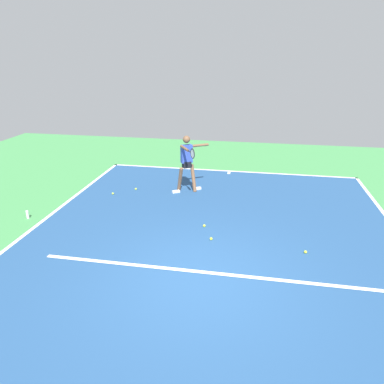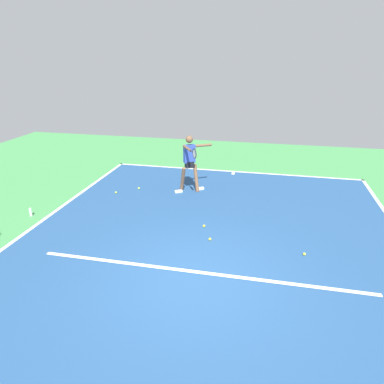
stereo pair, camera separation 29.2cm
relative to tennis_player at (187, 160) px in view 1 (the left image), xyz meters
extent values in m
plane|color=#428E4C|center=(-1.15, 4.58, -1.04)|extent=(23.37, 23.37, 0.00)
cube|color=navy|center=(-1.15, 4.58, -1.04)|extent=(9.08, 13.92, 0.00)
cube|color=white|center=(-1.15, -2.33, -1.03)|extent=(9.08, 0.10, 0.01)
cube|color=white|center=(-1.15, 4.32, -1.03)|extent=(6.81, 0.10, 0.01)
cube|color=white|center=(-1.15, -2.13, -1.03)|extent=(0.10, 0.30, 0.01)
cylinder|color=brown|center=(-0.17, -0.15, -0.62)|extent=(0.30, 0.38, 0.87)
cube|color=white|center=(-0.29, -0.22, -1.00)|extent=(0.26, 0.21, 0.07)
cylinder|color=brown|center=(0.22, 0.09, -0.62)|extent=(0.30, 0.38, 0.87)
cube|color=white|center=(0.33, 0.17, -1.00)|extent=(0.26, 0.21, 0.07)
cube|color=black|center=(0.02, -0.03, -0.15)|extent=(0.32, 0.30, 0.20)
cube|color=#334CB2|center=(0.02, -0.03, 0.19)|extent=(0.38, 0.33, 0.55)
sphere|color=brown|center=(0.02, -0.03, 0.64)|extent=(0.23, 0.23, 0.23)
cylinder|color=brown|center=(-0.35, -0.27, 0.42)|extent=(0.51, 0.36, 0.08)
cylinder|color=brown|center=(0.02, 0.30, 0.45)|extent=(0.36, 0.51, 0.08)
cylinder|color=black|center=(-0.19, 0.63, 0.45)|extent=(0.14, 0.20, 0.03)
torus|color=black|center=(-0.32, 0.83, 0.45)|extent=(0.18, 0.26, 0.29)
cylinder|color=silver|center=(-0.32, 0.83, 0.45)|extent=(0.14, 0.21, 0.25)
sphere|color=yellow|center=(-1.15, 2.99, -1.00)|extent=(0.07, 0.07, 0.07)
sphere|color=#C6E53D|center=(1.66, 0.17, -1.00)|extent=(0.07, 0.07, 0.07)
sphere|color=#C6E53D|center=(2.23, 0.68, -1.00)|extent=(0.07, 0.07, 0.07)
sphere|color=yellow|center=(-0.89, 2.35, -1.00)|extent=(0.07, 0.07, 0.07)
sphere|color=#CCE033|center=(-3.27, 3.21, -1.00)|extent=(0.07, 0.07, 0.07)
cylinder|color=white|center=(3.81, 2.70, -0.93)|extent=(0.07, 0.07, 0.22)
camera|label=1|loc=(-2.02, 10.27, 3.06)|focal=32.96mm
camera|label=2|loc=(-2.30, 10.21, 3.06)|focal=32.96mm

